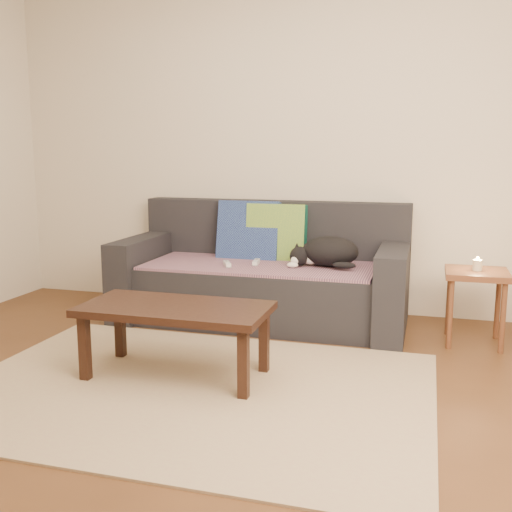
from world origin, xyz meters
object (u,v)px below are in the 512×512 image
Objects in this scene: cat at (327,252)px; side_table at (476,284)px; sofa at (263,279)px; wii_remote_a at (227,264)px; wii_remote_b at (256,262)px; coffee_table at (175,315)px.

cat is 1.09× the size of side_table.
wii_remote_a is at bearing -132.11° from sofa.
sofa is 14.00× the size of wii_remote_b.
cat is (0.48, -0.04, 0.23)m from sofa.
wii_remote_b is 0.14× the size of coffee_table.
sofa is 1.28m from coffee_table.
sofa is at bearing 173.45° from side_table.
side_table is at bearing 33.81° from coffee_table.
side_table reaches higher than wii_remote_b.
wii_remote_b is 0.31× the size of side_table.
cat reaches higher than wii_remote_a.
side_table reaches higher than coffee_table.
wii_remote_a is at bearing 117.68° from wii_remote_b.
wii_remote_a is 0.22m from wii_remote_b.
wii_remote_a and wii_remote_b have the same top height.
side_table is (1.00, -0.13, -0.14)m from cat.
sofa is at bearing -166.96° from cat.
sofa reaches higher than cat.
wii_remote_a is 0.14× the size of coffee_table.
wii_remote_a is 1.04m from coffee_table.
coffee_table is (-0.16, -1.27, 0.05)m from sofa.
cat is 1.40m from coffee_table.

